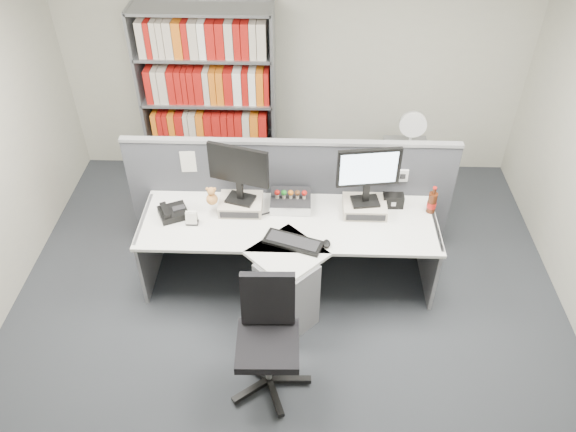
{
  "coord_description": "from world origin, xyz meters",
  "views": [
    {
      "loc": [
        0.11,
        -2.94,
        3.92
      ],
      "look_at": [
        0.0,
        0.65,
        0.92
      ],
      "focal_mm": 35.3,
      "sensor_mm": 36.0,
      "label": 1
    }
  ],
  "objects_px": {
    "mouse": "(327,244)",
    "shelving_unit": "(209,103)",
    "speaker": "(393,200)",
    "filing_cabinet": "(404,179)",
    "monitor_left": "(239,169)",
    "desk_calendar": "(192,219)",
    "desk_fan": "(412,127)",
    "desk": "(288,261)",
    "desk_phone": "(173,212)",
    "keyboard": "(293,242)",
    "desktop_pc": "(291,201)",
    "monitor_right": "(368,172)",
    "office_chair": "(268,333)",
    "cola_bottle": "(432,203)"
  },
  "relations": [
    {
      "from": "desk_calendar",
      "to": "desk_fan",
      "type": "xyz_separation_m",
      "value": [
        2.04,
        1.23,
        0.21
      ]
    },
    {
      "from": "desk",
      "to": "desk_calendar",
      "type": "relative_size",
      "value": 20.21
    },
    {
      "from": "monitor_left",
      "to": "desk_calendar",
      "type": "xyz_separation_m",
      "value": [
        -0.4,
        -0.22,
        -0.37
      ]
    },
    {
      "from": "desk",
      "to": "monitor_left",
      "type": "distance_m",
      "value": 0.9
    },
    {
      "from": "filing_cabinet",
      "to": "desk_fan",
      "type": "height_order",
      "value": "desk_fan"
    },
    {
      "from": "desk",
      "to": "office_chair",
      "type": "xyz_separation_m",
      "value": [
        -0.12,
        -0.85,
        0.07
      ]
    },
    {
      "from": "speaker",
      "to": "filing_cabinet",
      "type": "bearing_deg",
      "value": 73.75
    },
    {
      "from": "mouse",
      "to": "speaker",
      "type": "relative_size",
      "value": 0.56
    },
    {
      "from": "monitor_left",
      "to": "office_chair",
      "type": "distance_m",
      "value": 1.42
    },
    {
      "from": "mouse",
      "to": "shelving_unit",
      "type": "bearing_deg",
      "value": 122.47
    },
    {
      "from": "monitor_left",
      "to": "desk_fan",
      "type": "height_order",
      "value": "monitor_left"
    },
    {
      "from": "desk_calendar",
      "to": "monitor_left",
      "type": "bearing_deg",
      "value": 28.2
    },
    {
      "from": "monitor_left",
      "to": "mouse",
      "type": "distance_m",
      "value": 0.98
    },
    {
      "from": "desk",
      "to": "desk_fan",
      "type": "relative_size",
      "value": 5.71
    },
    {
      "from": "mouse",
      "to": "filing_cabinet",
      "type": "distance_m",
      "value": 1.76
    },
    {
      "from": "desktop_pc",
      "to": "desk_phone",
      "type": "xyz_separation_m",
      "value": [
        -1.04,
        -0.18,
        -0.01
      ]
    },
    {
      "from": "office_chair",
      "to": "desktop_pc",
      "type": "bearing_deg",
      "value": 84.1
    },
    {
      "from": "desk_phone",
      "to": "filing_cabinet",
      "type": "bearing_deg",
      "value": 27.02
    },
    {
      "from": "keyboard",
      "to": "desk_calendar",
      "type": "height_order",
      "value": "desk_calendar"
    },
    {
      "from": "desk_phone",
      "to": "desk_calendar",
      "type": "bearing_deg",
      "value": -27.84
    },
    {
      "from": "mouse",
      "to": "monitor_left",
      "type": "bearing_deg",
      "value": 148.63
    },
    {
      "from": "shelving_unit",
      "to": "desk_fan",
      "type": "height_order",
      "value": "shelving_unit"
    },
    {
      "from": "desk",
      "to": "office_chair",
      "type": "relative_size",
      "value": 2.65
    },
    {
      "from": "desk_phone",
      "to": "keyboard",
      "type": "bearing_deg",
      "value": -17.0
    },
    {
      "from": "keyboard",
      "to": "filing_cabinet",
      "type": "distance_m",
      "value": 1.9
    },
    {
      "from": "desk_fan",
      "to": "office_chair",
      "type": "height_order",
      "value": "desk_fan"
    },
    {
      "from": "keyboard",
      "to": "speaker",
      "type": "relative_size",
      "value": 2.83
    },
    {
      "from": "desktop_pc",
      "to": "cola_bottle",
      "type": "bearing_deg",
      "value": -2.18
    },
    {
      "from": "monitor_right",
      "to": "desk_fan",
      "type": "bearing_deg",
      "value": 62.39
    },
    {
      "from": "keyboard",
      "to": "monitor_left",
      "type": "bearing_deg",
      "value": 137.03
    },
    {
      "from": "desk",
      "to": "monitor_left",
      "type": "height_order",
      "value": "monitor_left"
    },
    {
      "from": "cola_bottle",
      "to": "mouse",
      "type": "bearing_deg",
      "value": -152.94
    },
    {
      "from": "speaker",
      "to": "desk_fan",
      "type": "xyz_separation_m",
      "value": [
        0.27,
        0.93,
        0.2
      ]
    },
    {
      "from": "desk_phone",
      "to": "shelving_unit",
      "type": "bearing_deg",
      "value": 85.55
    },
    {
      "from": "shelving_unit",
      "to": "speaker",
      "type": "bearing_deg",
      "value": -37.08
    },
    {
      "from": "desk_phone",
      "to": "desk_fan",
      "type": "height_order",
      "value": "desk_fan"
    },
    {
      "from": "filing_cabinet",
      "to": "monitor_right",
      "type": "bearing_deg",
      "value": -117.6
    },
    {
      "from": "desk_calendar",
      "to": "cola_bottle",
      "type": "height_order",
      "value": "cola_bottle"
    },
    {
      "from": "desktop_pc",
      "to": "desk_fan",
      "type": "distance_m",
      "value": 1.54
    },
    {
      "from": "speaker",
      "to": "desk_phone",
      "type": "bearing_deg",
      "value": -174.12
    },
    {
      "from": "desk_phone",
      "to": "cola_bottle",
      "type": "bearing_deg",
      "value": 3.34
    },
    {
      "from": "desk_phone",
      "to": "office_chair",
      "type": "xyz_separation_m",
      "value": [
        0.9,
        -1.12,
        -0.23
      ]
    },
    {
      "from": "mouse",
      "to": "cola_bottle",
      "type": "xyz_separation_m",
      "value": [
        0.93,
        0.48,
        0.08
      ]
    },
    {
      "from": "mouse",
      "to": "desk",
      "type": "bearing_deg",
      "value": 166.66
    },
    {
      "from": "cola_bottle",
      "to": "filing_cabinet",
      "type": "bearing_deg",
      "value": 93.31
    },
    {
      "from": "mouse",
      "to": "office_chair",
      "type": "height_order",
      "value": "office_chair"
    },
    {
      "from": "mouse",
      "to": "desk_fan",
      "type": "bearing_deg",
      "value": 59.35
    },
    {
      "from": "monitor_left",
      "to": "mouse",
      "type": "xyz_separation_m",
      "value": [
        0.76,
        -0.46,
        -0.41
      ]
    },
    {
      "from": "cola_bottle",
      "to": "monitor_right",
      "type": "bearing_deg",
      "value": -178.47
    },
    {
      "from": "desktop_pc",
      "to": "cola_bottle",
      "type": "relative_size",
      "value": 1.34
    }
  ]
}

